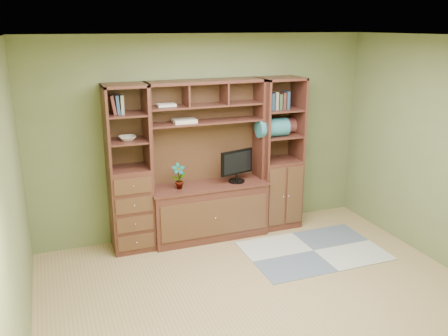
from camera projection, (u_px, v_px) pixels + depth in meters
name	position (u px, v px, depth m)	size (l,w,h in m)	color
room	(274.00, 182.00, 4.40)	(4.60, 4.10, 2.64)	tan
center_hutch	(208.00, 162.00, 6.01)	(1.54, 0.53, 2.05)	#4C241A
left_tower	(129.00, 170.00, 5.71)	(0.50, 0.45, 2.05)	#4C241A
right_tower	(279.00, 154.00, 6.40)	(0.55, 0.45, 2.05)	#4C241A
rug	(313.00, 251.00, 5.89)	(1.66, 1.11, 0.01)	gray
monitor	(237.00, 160.00, 6.11)	(0.48, 0.21, 0.59)	black
orchid	(179.00, 176.00, 5.88)	(0.18, 0.12, 0.33)	#A05136
magazines	(184.00, 121.00, 5.84)	(0.28, 0.20, 0.04)	beige
bowl	(127.00, 138.00, 5.60)	(0.20, 0.20, 0.05)	beige
blanket_teal	(272.00, 128.00, 6.19)	(0.41, 0.24, 0.24)	#2D6E77
blanket_red	(282.00, 126.00, 6.39)	(0.36, 0.20, 0.20)	brown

